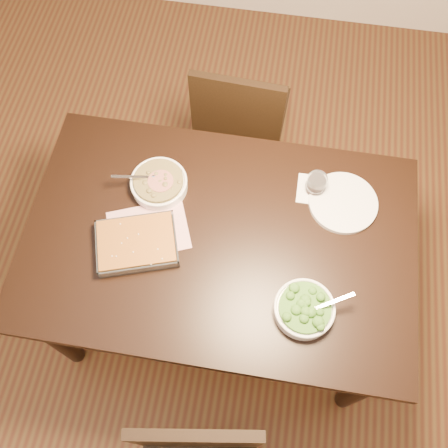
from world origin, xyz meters
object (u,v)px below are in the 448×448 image
Objects in this scene: baking_dish at (137,243)px; dinner_plate at (343,203)px; broccoli_bowl at (304,309)px; table at (219,249)px; chair_far at (240,119)px; stew_bowl at (159,183)px; wine_tumbler at (316,184)px.

baking_dish is 0.76m from dinner_plate.
table is at bearing 145.83° from broccoli_bowl.
dinner_plate is at bearing 4.16° from baking_dish.
table is 1.64× the size of chair_far.
stew_bowl is 0.58m from wine_tumbler.
chair_far is (-0.34, 0.49, -0.32)m from wine_tumbler.
table is 0.76m from chair_far.
wine_tumbler reaches higher than broccoli_bowl.
baking_dish is 0.90m from chair_far.
stew_bowl is at bearing 145.93° from broccoli_bowl.
baking_dish is 0.38× the size of chair_far.
stew_bowl is at bearing -176.68° from dinner_plate.
stew_bowl is 0.91× the size of dinner_plate.
broccoli_bowl is 0.67× the size of baking_dish.
stew_bowl is 0.25m from baking_dish.
broccoli_bowl is at bearing -34.07° from stew_bowl.
broccoli_bowl is 0.62m from baking_dish.
table is 0.43m from wine_tumbler.
wine_tumbler reaches higher than table.
broccoli_bowl is 0.87× the size of dinner_plate.
baking_dish is (-0.02, -0.25, -0.00)m from stew_bowl.
chair_far is at bearing 130.51° from dinner_plate.
table is at bearing -141.54° from wine_tumbler.
baking_dish is at bearing 75.99° from chair_far.
wine_tumbler is at bearing 38.46° from table.
stew_bowl is at bearing 146.06° from table.
chair_far is (-0.03, 0.74, -0.18)m from table.
broccoli_bowl is at bearing -89.69° from wine_tumbler.
dinner_plate is 0.75m from chair_far.
baking_dish is at bearing -157.82° from dinner_plate.
broccoli_bowl is 2.67× the size of wine_tumbler.
stew_bowl is at bearing 71.31° from chair_far.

